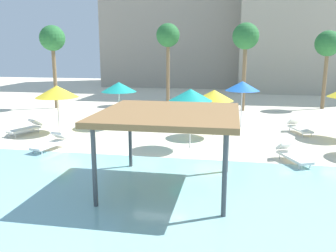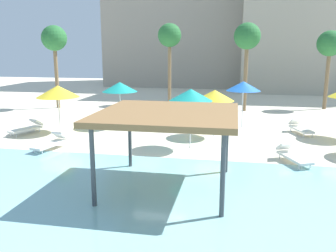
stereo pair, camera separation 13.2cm
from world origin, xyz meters
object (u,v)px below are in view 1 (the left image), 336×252
at_px(lounge_chair_3, 292,155).
at_px(palm_tree_0, 52,40).
at_px(palm_tree_1, 246,38).
at_px(beach_umbrella_yellow_1, 214,95).
at_px(palm_tree_3, 168,37).
at_px(beach_umbrella_blue_4, 242,86).
at_px(lounge_chair_4, 51,143).
at_px(beach_umbrella_yellow_2, 57,91).
at_px(beach_umbrella_teal_6, 119,87).
at_px(shade_pavilion, 169,116).
at_px(palm_tree_2, 328,45).
at_px(lounge_chair_2, 27,128).
at_px(beach_umbrella_teal_3, 191,95).
at_px(lounge_chair_1, 299,127).

bearing_deg(lounge_chair_3, palm_tree_0, -148.26).
distance_m(palm_tree_0, palm_tree_1, 14.31).
height_order(beach_umbrella_yellow_1, palm_tree_3, palm_tree_3).
relative_size(beach_umbrella_blue_4, palm_tree_3, 0.41).
bearing_deg(beach_umbrella_blue_4, palm_tree_3, 125.08).
xyz_separation_m(beach_umbrella_yellow_1, lounge_chair_4, (-7.15, -3.92, -1.85)).
distance_m(beach_umbrella_yellow_2, lounge_chair_4, 4.04).
bearing_deg(beach_umbrella_blue_4, lounge_chair_3, -73.27).
bearing_deg(beach_umbrella_teal_6, beach_umbrella_blue_4, 8.40).
bearing_deg(lounge_chair_3, shade_pavilion, -74.81).
relative_size(beach_umbrella_blue_4, palm_tree_2, 0.46).
height_order(beach_umbrella_yellow_1, lounge_chair_2, beach_umbrella_yellow_1).
xyz_separation_m(shade_pavilion, beach_umbrella_blue_4, (2.52, 9.98, -0.00)).
relative_size(beach_umbrella_teal_3, beach_umbrella_teal_6, 1.05).
relative_size(lounge_chair_1, palm_tree_3, 0.30).
distance_m(lounge_chair_1, palm_tree_1, 8.95).
height_order(lounge_chair_4, palm_tree_2, palm_tree_2).
xyz_separation_m(beach_umbrella_blue_4, lounge_chair_1, (3.09, -0.98, -2.10)).
height_order(beach_umbrella_yellow_2, palm_tree_1, palm_tree_1).
distance_m(beach_umbrella_yellow_2, beach_umbrella_blue_4, 10.38).
relative_size(beach_umbrella_teal_3, palm_tree_1, 0.44).
bearing_deg(palm_tree_2, shade_pavilion, -116.27).
distance_m(beach_umbrella_yellow_1, palm_tree_0, 14.72).
bearing_deg(palm_tree_1, beach_umbrella_blue_4, -92.31).
height_order(beach_umbrella_blue_4, palm_tree_0, palm_tree_0).
relative_size(beach_umbrella_yellow_1, lounge_chair_4, 1.24).
xyz_separation_m(beach_umbrella_yellow_2, lounge_chair_2, (-1.56, -0.66, -1.94)).
bearing_deg(lounge_chair_2, shade_pavilion, 77.18).
xyz_separation_m(beach_umbrella_yellow_2, palm_tree_0, (-4.10, 7.74, 2.88)).
relative_size(beach_umbrella_blue_4, palm_tree_0, 0.43).
xyz_separation_m(lounge_chair_3, palm_tree_1, (-1.69, 12.35, 4.92)).
bearing_deg(lounge_chair_4, lounge_chair_2, -119.71).
bearing_deg(beach_umbrella_yellow_2, beach_umbrella_yellow_1, 4.17).
height_order(beach_umbrella_yellow_2, lounge_chair_2, beach_umbrella_yellow_2).
relative_size(beach_umbrella_yellow_1, lounge_chair_1, 1.24).
height_order(beach_umbrella_yellow_2, lounge_chair_4, beach_umbrella_yellow_2).
relative_size(lounge_chair_2, palm_tree_1, 0.31).
xyz_separation_m(lounge_chair_1, palm_tree_0, (-17.10, 5.64, 4.82)).
height_order(beach_umbrella_yellow_2, beach_umbrella_teal_6, beach_umbrella_teal_6).
xyz_separation_m(palm_tree_0, palm_tree_2, (20.32, 3.26, -0.37)).
bearing_deg(lounge_chair_3, palm_tree_3, -175.67).
distance_m(shade_pavilion, beach_umbrella_blue_4, 10.29).
bearing_deg(lounge_chair_1, palm_tree_3, -154.43).
xyz_separation_m(beach_umbrella_teal_3, lounge_chair_2, (-9.05, 1.22, -2.16)).
xyz_separation_m(lounge_chair_1, palm_tree_3, (-8.94, 9.31, 5.09)).
height_order(shade_pavilion, beach_umbrella_teal_6, beach_umbrella_teal_6).
bearing_deg(beach_umbrella_yellow_1, palm_tree_1, 78.40).
distance_m(beach_umbrella_teal_3, palm_tree_2, 15.72).
bearing_deg(beach_umbrella_teal_3, beach_umbrella_blue_4, 63.95).
height_order(palm_tree_1, palm_tree_3, palm_tree_3).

